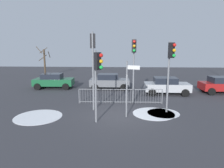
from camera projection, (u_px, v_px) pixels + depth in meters
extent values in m
plane|color=#38383D|center=(120.00, 115.00, 12.10)|extent=(60.00, 60.00, 0.00)
cylinder|color=slate|center=(96.00, 87.00, 10.63)|extent=(0.11, 0.11, 3.86)
cube|color=black|center=(98.00, 61.00, 10.28)|extent=(0.37, 0.39, 0.90)
sphere|color=red|center=(101.00, 55.00, 10.07)|extent=(0.20, 0.20, 0.20)
sphere|color=orange|center=(101.00, 61.00, 10.12)|extent=(0.20, 0.20, 0.20)
sphere|color=green|center=(101.00, 67.00, 10.17)|extent=(0.20, 0.20, 0.20)
cylinder|color=slate|center=(134.00, 71.00, 14.49)|extent=(0.11, 0.11, 4.65)
cube|color=black|center=(134.00, 46.00, 14.01)|extent=(0.33, 0.23, 0.90)
sphere|color=red|center=(134.00, 42.00, 13.71)|extent=(0.20, 0.20, 0.20)
sphere|color=orange|center=(134.00, 46.00, 13.76)|extent=(0.20, 0.20, 0.20)
sphere|color=green|center=(134.00, 50.00, 13.82)|extent=(0.20, 0.20, 0.20)
cylinder|color=slate|center=(93.00, 72.00, 12.66)|extent=(0.11, 0.11, 4.95)
cube|color=black|center=(93.00, 41.00, 12.48)|extent=(0.33, 0.24, 0.90)
sphere|color=red|center=(93.00, 36.00, 12.67)|extent=(0.20, 0.20, 0.20)
sphere|color=orange|center=(93.00, 41.00, 12.73)|extent=(0.20, 0.20, 0.20)
sphere|color=green|center=(93.00, 46.00, 12.78)|extent=(0.20, 0.20, 0.20)
cylinder|color=slate|center=(168.00, 78.00, 12.27)|extent=(0.11, 0.11, 4.39)
cube|color=black|center=(171.00, 50.00, 11.82)|extent=(0.38, 0.34, 0.90)
sphere|color=red|center=(175.00, 45.00, 11.54)|extent=(0.20, 0.20, 0.20)
sphere|color=orange|center=(174.00, 50.00, 11.60)|extent=(0.20, 0.20, 0.20)
sphere|color=green|center=(174.00, 56.00, 11.65)|extent=(0.20, 0.20, 0.20)
cylinder|color=slate|center=(127.00, 90.00, 11.50)|extent=(0.09, 0.09, 3.27)
cube|color=white|center=(134.00, 67.00, 11.11)|extent=(0.67, 0.28, 0.22)
cube|color=slate|center=(121.00, 89.00, 14.39)|extent=(5.98, 0.19, 0.04)
cube|color=slate|center=(120.00, 102.00, 14.55)|extent=(5.98, 0.19, 0.04)
cylinder|color=slate|center=(80.00, 96.00, 14.56)|extent=(0.02, 0.02, 1.05)
cylinder|color=slate|center=(83.00, 96.00, 14.55)|extent=(0.02, 0.02, 1.05)
cylinder|color=slate|center=(85.00, 96.00, 14.55)|extent=(0.02, 0.02, 1.05)
cylinder|color=slate|center=(88.00, 96.00, 14.54)|extent=(0.02, 0.02, 1.05)
cylinder|color=slate|center=(90.00, 96.00, 14.54)|extent=(0.02, 0.02, 1.05)
cylinder|color=slate|center=(93.00, 96.00, 14.54)|extent=(0.02, 0.02, 1.05)
cylinder|color=slate|center=(95.00, 96.00, 14.53)|extent=(0.02, 0.02, 1.05)
cylinder|color=slate|center=(98.00, 96.00, 14.53)|extent=(0.02, 0.02, 1.05)
cylinder|color=slate|center=(100.00, 96.00, 14.52)|extent=(0.02, 0.02, 1.05)
cylinder|color=slate|center=(103.00, 96.00, 14.52)|extent=(0.02, 0.02, 1.05)
cylinder|color=slate|center=(105.00, 96.00, 14.51)|extent=(0.02, 0.02, 1.05)
cylinder|color=slate|center=(108.00, 96.00, 14.51)|extent=(0.02, 0.02, 1.05)
cylinder|color=slate|center=(110.00, 96.00, 14.50)|extent=(0.02, 0.02, 1.05)
cylinder|color=slate|center=(113.00, 96.00, 14.50)|extent=(0.02, 0.02, 1.05)
cylinder|color=slate|center=(115.00, 96.00, 14.49)|extent=(0.02, 0.02, 1.05)
cylinder|color=slate|center=(118.00, 96.00, 14.49)|extent=(0.02, 0.02, 1.05)
cylinder|color=slate|center=(120.00, 97.00, 14.48)|extent=(0.02, 0.02, 1.05)
cylinder|color=slate|center=(123.00, 97.00, 14.48)|extent=(0.02, 0.02, 1.05)
cylinder|color=slate|center=(125.00, 97.00, 14.47)|extent=(0.02, 0.02, 1.05)
cylinder|color=slate|center=(128.00, 97.00, 14.47)|extent=(0.02, 0.02, 1.05)
cylinder|color=slate|center=(131.00, 97.00, 14.46)|extent=(0.02, 0.02, 1.05)
cylinder|color=slate|center=(133.00, 97.00, 14.46)|extent=(0.02, 0.02, 1.05)
cylinder|color=slate|center=(136.00, 97.00, 14.45)|extent=(0.02, 0.02, 1.05)
cylinder|color=slate|center=(138.00, 97.00, 14.45)|extent=(0.02, 0.02, 1.05)
cylinder|color=slate|center=(141.00, 97.00, 14.44)|extent=(0.02, 0.02, 1.05)
cylinder|color=slate|center=(143.00, 97.00, 14.44)|extent=(0.02, 0.02, 1.05)
cylinder|color=slate|center=(146.00, 97.00, 14.43)|extent=(0.02, 0.02, 1.05)
cylinder|color=slate|center=(148.00, 97.00, 14.43)|extent=(0.02, 0.02, 1.05)
cylinder|color=slate|center=(151.00, 97.00, 14.42)|extent=(0.02, 0.02, 1.05)
cylinder|color=slate|center=(153.00, 97.00, 14.42)|extent=(0.02, 0.02, 1.05)
cylinder|color=slate|center=(156.00, 97.00, 14.41)|extent=(0.02, 0.02, 1.05)
cylinder|color=slate|center=(158.00, 97.00, 14.41)|extent=(0.02, 0.02, 1.05)
cylinder|color=slate|center=(161.00, 97.00, 14.40)|extent=(0.02, 0.02, 1.05)
cylinder|color=slate|center=(79.00, 96.00, 14.56)|extent=(0.06, 0.06, 1.05)
cylinder|color=slate|center=(162.00, 97.00, 14.40)|extent=(0.06, 0.06, 1.05)
cube|color=#195933|center=(54.00, 82.00, 19.96)|extent=(3.88, 1.89, 0.65)
cube|color=#1E232D|center=(52.00, 76.00, 19.86)|extent=(1.97, 1.59, 0.55)
cylinder|color=black|center=(69.00, 84.00, 20.85)|extent=(0.65, 0.25, 0.64)
cylinder|color=black|center=(66.00, 87.00, 19.18)|extent=(0.65, 0.25, 0.64)
cylinder|color=black|center=(43.00, 84.00, 20.86)|extent=(0.65, 0.25, 0.64)
cylinder|color=black|center=(37.00, 87.00, 19.18)|extent=(0.65, 0.25, 0.64)
cube|color=#B2B5BA|center=(167.00, 87.00, 17.39)|extent=(3.83, 1.76, 0.65)
cube|color=#1E232D|center=(165.00, 81.00, 17.31)|extent=(1.92, 1.53, 0.55)
cylinder|color=black|center=(180.00, 89.00, 18.20)|extent=(0.64, 0.23, 0.64)
cylinder|color=black|center=(185.00, 93.00, 16.53)|extent=(0.64, 0.23, 0.64)
cylinder|color=black|center=(150.00, 88.00, 18.38)|extent=(0.64, 0.23, 0.64)
cylinder|color=black|center=(152.00, 92.00, 16.71)|extent=(0.64, 0.23, 0.64)
cube|color=slate|center=(110.00, 82.00, 19.66)|extent=(3.82, 1.74, 0.65)
cube|color=#1E232D|center=(108.00, 77.00, 19.57)|extent=(1.92, 1.52, 0.55)
cylinder|color=black|center=(123.00, 84.00, 20.50)|extent=(0.64, 0.23, 0.64)
cylinder|color=black|center=(124.00, 87.00, 18.83)|extent=(0.64, 0.23, 0.64)
cylinder|color=black|center=(97.00, 84.00, 20.61)|extent=(0.64, 0.23, 0.64)
cylinder|color=black|center=(95.00, 87.00, 18.94)|extent=(0.64, 0.23, 0.64)
cube|color=maroon|center=(223.00, 86.00, 17.80)|extent=(3.87, 1.85, 0.65)
cube|color=#1E232D|center=(222.00, 80.00, 17.70)|extent=(1.96, 1.58, 0.55)
cylinder|color=black|center=(203.00, 88.00, 18.71)|extent=(0.65, 0.25, 0.64)
cylinder|color=black|center=(212.00, 92.00, 17.03)|extent=(0.65, 0.25, 0.64)
cylinder|color=#473828|center=(45.00, 63.00, 28.42)|extent=(0.25, 0.25, 3.74)
cylinder|color=#473828|center=(39.00, 50.00, 27.55)|extent=(1.24, 1.00, 0.96)
cylinder|color=#473828|center=(43.00, 50.00, 28.59)|extent=(1.03, 0.64, 0.83)
cylinder|color=#473828|center=(43.00, 58.00, 28.74)|extent=(0.95, 0.90, 0.88)
cylinder|color=#473828|center=(49.00, 54.00, 28.30)|extent=(0.35, 1.37, 0.95)
cylinder|color=white|center=(154.00, 114.00, 12.35)|extent=(2.55, 2.55, 0.01)
cylinder|color=white|center=(38.00, 117.00, 11.78)|extent=(2.75, 2.75, 0.01)
cylinder|color=white|center=(163.00, 113.00, 12.43)|extent=(1.97, 1.97, 0.01)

